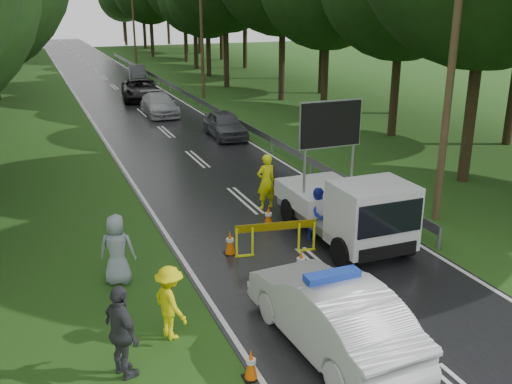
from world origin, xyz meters
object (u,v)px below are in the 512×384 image
police_sedan (330,313)px  queue_car_second (159,104)px  barrier (276,230)px  queue_car_fourth (137,73)px  queue_car_first (225,124)px  officer (266,182)px  civilian (319,214)px  work_truck (349,208)px  queue_car_third (140,90)px

police_sedan → queue_car_second: size_ratio=1.06×
barrier → queue_car_fourth: (3.40, 38.12, -0.07)m
queue_car_second → queue_car_fourth: size_ratio=1.13×
queue_car_first → officer: bearing=-99.4°
civilian → queue_car_first: bearing=62.9°
work_truck → officer: size_ratio=2.61×
civilian → queue_car_second: civilian is taller
civilian → queue_car_first: civilian is taller
police_sedan → barrier: size_ratio=2.07×
work_truck → officer: 3.76m
officer → civilian: (0.44, -3.00, -0.16)m
police_sedan → queue_car_first: (4.21, 18.79, -0.10)m
queue_car_first → police_sedan: bearing=-100.4°
barrier → officer: (1.21, 3.56, 0.23)m
police_sedan → civilian: 5.67m
barrier → queue_car_first: queue_car_first is taller
queue_car_second → queue_car_fourth: (1.80, 16.61, 0.00)m
barrier → officer: officer is taller
officer → queue_car_third: size_ratio=0.36×
police_sedan → barrier: bearing=-103.2°
police_sedan → queue_car_third: police_sedan is taller
police_sedan → officer: (2.01, 8.12, 0.18)m
queue_car_first → civilian: bearing=-95.1°
officer → queue_car_fourth: bearing=-102.0°
officer → queue_car_fourth: size_ratio=0.48×
officer → civilian: bearing=89.9°
queue_car_third → queue_car_first: bearing=-75.1°
police_sedan → work_truck: (3.11, 4.52, 0.30)m
police_sedan → queue_car_fourth: bearing=-98.8°
queue_car_first → queue_car_second: (-1.80, 7.27, -0.02)m
queue_car_second → barrier: bearing=-93.0°
police_sedan → queue_car_third: bearing=-97.5°
work_truck → queue_car_first: size_ratio=1.26×
officer → barrier: bearing=62.9°
civilian → queue_car_third: (-0.04, 26.95, -0.05)m
police_sedan → officer: bearing=-107.1°
officer → queue_car_second: officer is taller
police_sedan → officer: officer is taller
barrier → queue_car_second: (1.60, 21.51, -0.07)m
work_truck → queue_car_second: work_truck is taller
officer → queue_car_third: bearing=-99.3°
barrier → police_sedan: bearing=-90.6°
work_truck → queue_car_second: bearing=92.1°
officer → queue_car_second: size_ratio=0.43×
queue_car_second → officer: bearing=-90.0°
officer → queue_car_second: bearing=-99.6°
work_truck → barrier: (-2.30, 0.04, -0.35)m
officer → queue_car_first: (2.19, 10.68, -0.28)m
police_sedan → queue_car_fourth: size_ratio=1.20×
work_truck → queue_car_fourth: size_ratio=1.26×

